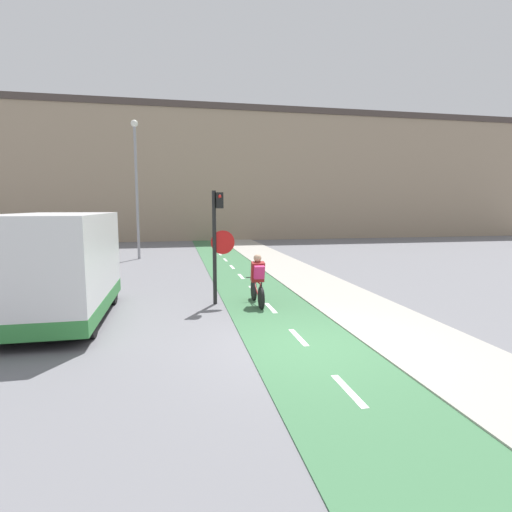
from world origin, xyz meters
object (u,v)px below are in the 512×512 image
object	(u,v)px
van	(59,269)
street_lamp_far	(136,176)
traffic_light_pole	(217,235)
cyclist_near	(258,281)

from	to	relation	value
van	street_lamp_far	bearing A→B (deg)	85.79
traffic_light_pole	van	distance (m)	4.09
van	traffic_light_pole	bearing A→B (deg)	13.39
street_lamp_far	cyclist_near	distance (m)	12.34
traffic_light_pole	street_lamp_far	world-z (taller)	street_lamp_far
cyclist_near	van	size ratio (longest dim) A/B	0.36
street_lamp_far	cyclist_near	size ratio (longest dim) A/B	4.28
traffic_light_pole	van	world-z (taller)	traffic_light_pole
street_lamp_far	van	distance (m)	12.01
street_lamp_far	van	xyz separation A→B (m)	(-0.85, -11.58, -3.06)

